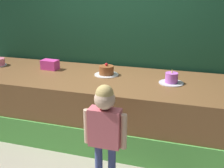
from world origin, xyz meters
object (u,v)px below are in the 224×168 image
cake_center (106,71)px  cake_right (171,79)px  child_figure (105,124)px  pink_box (50,65)px

cake_center → cake_right: (0.87, -0.10, -0.00)m
child_figure → pink_box: 1.74m
cake_right → pink_box: bearing=175.6°
child_figure → cake_center: 1.25m
pink_box → cake_right: cake_right is taller
cake_right → cake_center: bearing=173.4°
child_figure → pink_box: child_figure is taller
child_figure → cake_right: (0.49, 1.08, 0.16)m
cake_center → cake_right: bearing=-6.6°
child_figure → pink_box: bearing=135.5°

